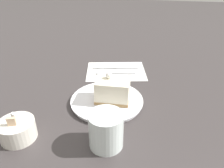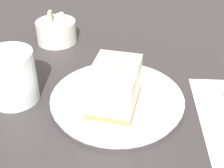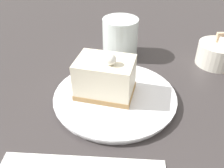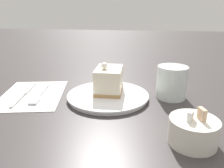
# 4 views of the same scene
# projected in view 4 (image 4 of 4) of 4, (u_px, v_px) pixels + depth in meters

# --- Properties ---
(ground_plane) EXTENTS (4.00, 4.00, 0.00)m
(ground_plane) POSITION_uv_depth(u_px,v_px,m) (108.00, 98.00, 0.61)
(ground_plane) COLOR #383333
(plate) EXTENTS (0.23, 0.23, 0.01)m
(plate) POSITION_uv_depth(u_px,v_px,m) (108.00, 95.00, 0.61)
(plate) COLOR white
(plate) RESTS_ON ground_plane
(cake_slice) EXTENTS (0.08, 0.10, 0.09)m
(cake_slice) POSITION_uv_depth(u_px,v_px,m) (110.00, 80.00, 0.61)
(cake_slice) COLOR #AD8451
(cake_slice) RESTS_ON plate
(napkin) EXTENTS (0.21, 0.26, 0.00)m
(napkin) POSITION_uv_depth(u_px,v_px,m) (33.00, 94.00, 0.64)
(napkin) COLOR white
(napkin) RESTS_ON ground_plane
(fork) EXTENTS (0.04, 0.15, 0.00)m
(fork) POSITION_uv_depth(u_px,v_px,m) (39.00, 95.00, 0.62)
(fork) COLOR silver
(fork) RESTS_ON napkin
(knife) EXTENTS (0.04, 0.19, 0.00)m
(knife) POSITION_uv_depth(u_px,v_px,m) (26.00, 91.00, 0.65)
(knife) COLOR silver
(knife) RESTS_ON napkin
(sugar_bowl) EXTENTS (0.09, 0.09, 0.07)m
(sugar_bowl) POSITION_uv_depth(u_px,v_px,m) (193.00, 131.00, 0.40)
(sugar_bowl) COLOR silver
(sugar_bowl) RESTS_ON ground_plane
(drinking_glass) EXTENTS (0.08, 0.08, 0.09)m
(drinking_glass) POSITION_uv_depth(u_px,v_px,m) (172.00, 82.00, 0.61)
(drinking_glass) COLOR silver
(drinking_glass) RESTS_ON ground_plane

